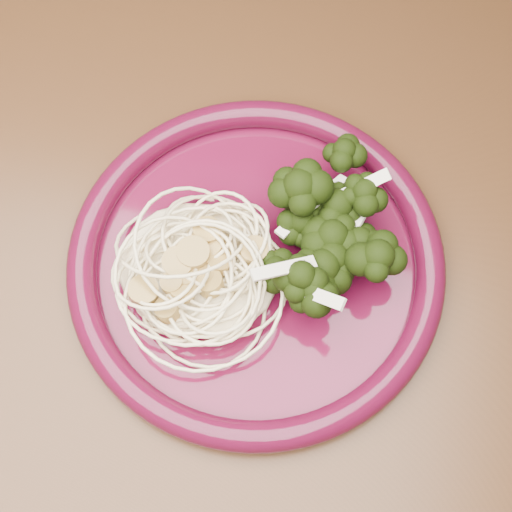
% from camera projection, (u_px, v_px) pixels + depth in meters
% --- Properties ---
extents(dining_table, '(1.20, 0.80, 0.75)m').
position_uv_depth(dining_table, '(173.00, 262.00, 0.66)').
color(dining_table, '#472814').
rests_on(dining_table, ground).
extents(dinner_plate, '(0.37, 0.37, 0.02)m').
position_uv_depth(dinner_plate, '(256.00, 261.00, 0.54)').
color(dinner_plate, '#490920').
rests_on(dinner_plate, dining_table).
extents(spaghetti_pile, '(0.16, 0.15, 0.03)m').
position_uv_depth(spaghetti_pile, '(198.00, 263.00, 0.53)').
color(spaghetti_pile, '#F8E7B4').
rests_on(spaghetti_pile, dinner_plate).
extents(scallop_cluster, '(0.16, 0.16, 0.04)m').
position_uv_depth(scallop_cluster, '(194.00, 244.00, 0.50)').
color(scallop_cluster, tan).
rests_on(scallop_cluster, spaghetti_pile).
extents(broccoli_pile, '(0.14, 0.17, 0.05)m').
position_uv_depth(broccoli_pile, '(328.00, 241.00, 0.53)').
color(broccoli_pile, black).
rests_on(broccoli_pile, dinner_plate).
extents(onion_garnish, '(0.09, 0.11, 0.05)m').
position_uv_depth(onion_garnish, '(332.00, 222.00, 0.50)').
color(onion_garnish, '#EEE8CC').
rests_on(onion_garnish, broccoli_pile).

